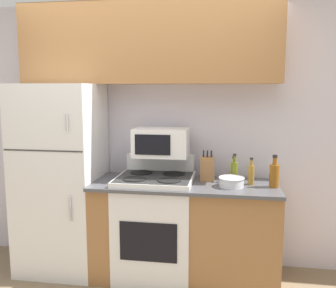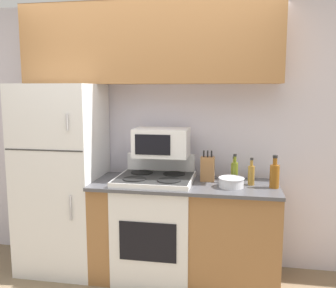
{
  "view_description": "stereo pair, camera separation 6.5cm",
  "coord_description": "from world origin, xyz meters",
  "px_view_note": "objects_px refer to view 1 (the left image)",
  "views": [
    {
      "loc": [
        0.74,
        -2.94,
        1.73
      ],
      "look_at": [
        0.22,
        0.27,
        1.25
      ],
      "focal_mm": 40.0,
      "sensor_mm": 36.0,
      "label": 1
    },
    {
      "loc": [
        0.8,
        -2.93,
        1.73
      ],
      "look_at": [
        0.22,
        0.27,
        1.25
      ],
      "focal_mm": 40.0,
      "sensor_mm": 36.0,
      "label": 2
    }
  ],
  "objects_px": {
    "bottle_vinegar": "(251,174)",
    "bowl": "(231,182)",
    "bottle_cooking_spray": "(234,171)",
    "stove": "(155,225)",
    "bottle_whiskey": "(274,175)",
    "knife_block": "(207,169)",
    "microwave": "(161,142)",
    "bottle_olive_oil": "(234,171)",
    "refrigerator": "(61,178)"
  },
  "relations": [
    {
      "from": "bowl",
      "to": "stove",
      "type": "bearing_deg",
      "value": 173.95
    },
    {
      "from": "bowl",
      "to": "bottle_vinegar",
      "type": "bearing_deg",
      "value": 33.09
    },
    {
      "from": "knife_block",
      "to": "bottle_whiskey",
      "type": "relative_size",
      "value": 1.01
    },
    {
      "from": "microwave",
      "to": "bottle_cooking_spray",
      "type": "relative_size",
      "value": 2.26
    },
    {
      "from": "bottle_olive_oil",
      "to": "knife_block",
      "type": "bearing_deg",
      "value": 176.1
    },
    {
      "from": "refrigerator",
      "to": "bottle_cooking_spray",
      "type": "relative_size",
      "value": 8.08
    },
    {
      "from": "microwave",
      "to": "bottle_olive_oil",
      "type": "bearing_deg",
      "value": -2.93
    },
    {
      "from": "microwave",
      "to": "bottle_cooking_spray",
      "type": "bearing_deg",
      "value": 4.68
    },
    {
      "from": "stove",
      "to": "bottle_whiskey",
      "type": "height_order",
      "value": "bottle_whiskey"
    },
    {
      "from": "refrigerator",
      "to": "bottle_whiskey",
      "type": "relative_size",
      "value": 6.35
    },
    {
      "from": "microwave",
      "to": "bottle_whiskey",
      "type": "distance_m",
      "value": 1.04
    },
    {
      "from": "bowl",
      "to": "bottle_vinegar",
      "type": "relative_size",
      "value": 0.92
    },
    {
      "from": "microwave",
      "to": "bottle_whiskey",
      "type": "bearing_deg",
      "value": -8.86
    },
    {
      "from": "microwave",
      "to": "bottle_vinegar",
      "type": "bearing_deg",
      "value": -6.31
    },
    {
      "from": "refrigerator",
      "to": "bottle_olive_oil",
      "type": "distance_m",
      "value": 1.63
    },
    {
      "from": "bottle_cooking_spray",
      "to": "knife_block",
      "type": "bearing_deg",
      "value": -163.08
    },
    {
      "from": "stove",
      "to": "bottle_vinegar",
      "type": "height_order",
      "value": "bottle_vinegar"
    },
    {
      "from": "bowl",
      "to": "microwave",
      "type": "bearing_deg",
      "value": 162.73
    },
    {
      "from": "microwave",
      "to": "bottle_cooking_spray",
      "type": "height_order",
      "value": "microwave"
    },
    {
      "from": "bottle_vinegar",
      "to": "knife_block",
      "type": "bearing_deg",
      "value": 169.39
    },
    {
      "from": "bottle_whiskey",
      "to": "knife_block",
      "type": "bearing_deg",
      "value": 166.44
    },
    {
      "from": "bottle_cooking_spray",
      "to": "bottle_vinegar",
      "type": "bearing_deg",
      "value": -44.33
    },
    {
      "from": "microwave",
      "to": "stove",
      "type": "bearing_deg",
      "value": -105.66
    },
    {
      "from": "bowl",
      "to": "bottle_cooking_spray",
      "type": "bearing_deg",
      "value": 85.22
    },
    {
      "from": "refrigerator",
      "to": "knife_block",
      "type": "bearing_deg",
      "value": 2.68
    },
    {
      "from": "stove",
      "to": "microwave",
      "type": "relative_size",
      "value": 2.23
    },
    {
      "from": "stove",
      "to": "bottle_vinegar",
      "type": "distance_m",
      "value": 0.99
    },
    {
      "from": "stove",
      "to": "bottle_whiskey",
      "type": "bearing_deg",
      "value": -1.55
    },
    {
      "from": "bottle_vinegar",
      "to": "bottle_cooking_spray",
      "type": "xyz_separation_m",
      "value": [
        -0.15,
        0.14,
        -0.01
      ]
    },
    {
      "from": "knife_block",
      "to": "bottle_vinegar",
      "type": "height_order",
      "value": "knife_block"
    },
    {
      "from": "bottle_cooking_spray",
      "to": "bottle_whiskey",
      "type": "height_order",
      "value": "bottle_whiskey"
    },
    {
      "from": "microwave",
      "to": "bottle_olive_oil",
      "type": "height_order",
      "value": "microwave"
    },
    {
      "from": "knife_block",
      "to": "microwave",
      "type": "bearing_deg",
      "value": 177.62
    },
    {
      "from": "refrigerator",
      "to": "bottle_olive_oil",
      "type": "relative_size",
      "value": 6.84
    },
    {
      "from": "stove",
      "to": "bottle_cooking_spray",
      "type": "xyz_separation_m",
      "value": [
        0.7,
        0.18,
        0.5
      ]
    },
    {
      "from": "refrigerator",
      "to": "bottle_vinegar",
      "type": "height_order",
      "value": "refrigerator"
    },
    {
      "from": "refrigerator",
      "to": "bottle_vinegar",
      "type": "relative_size",
      "value": 7.4
    },
    {
      "from": "bottle_vinegar",
      "to": "bowl",
      "type": "bearing_deg",
      "value": -146.91
    },
    {
      "from": "microwave",
      "to": "bottle_olive_oil",
      "type": "xyz_separation_m",
      "value": [
        0.67,
        -0.03,
        -0.24
      ]
    },
    {
      "from": "knife_block",
      "to": "bottle_cooking_spray",
      "type": "xyz_separation_m",
      "value": [
        0.24,
        0.07,
        -0.03
      ]
    },
    {
      "from": "microwave",
      "to": "bottle_cooking_spray",
      "type": "xyz_separation_m",
      "value": [
        0.66,
        0.05,
        -0.26
      ]
    },
    {
      "from": "refrigerator",
      "to": "microwave",
      "type": "bearing_deg",
      "value": 4.94
    },
    {
      "from": "refrigerator",
      "to": "knife_block",
      "type": "distance_m",
      "value": 1.39
    },
    {
      "from": "stove",
      "to": "bottle_whiskey",
      "type": "relative_size",
      "value": 3.96
    },
    {
      "from": "bowl",
      "to": "bottle_vinegar",
      "type": "xyz_separation_m",
      "value": [
        0.17,
        0.11,
        0.05
      ]
    },
    {
      "from": "refrigerator",
      "to": "bottle_olive_oil",
      "type": "height_order",
      "value": "refrigerator"
    },
    {
      "from": "bottle_cooking_spray",
      "to": "bottle_olive_oil",
      "type": "bearing_deg",
      "value": -87.04
    },
    {
      "from": "bottle_cooking_spray",
      "to": "bottle_whiskey",
      "type": "relative_size",
      "value": 0.79
    },
    {
      "from": "bottle_whiskey",
      "to": "microwave",
      "type": "bearing_deg",
      "value": 171.14
    },
    {
      "from": "bottle_olive_oil",
      "to": "microwave",
      "type": "bearing_deg",
      "value": 177.07
    }
  ]
}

